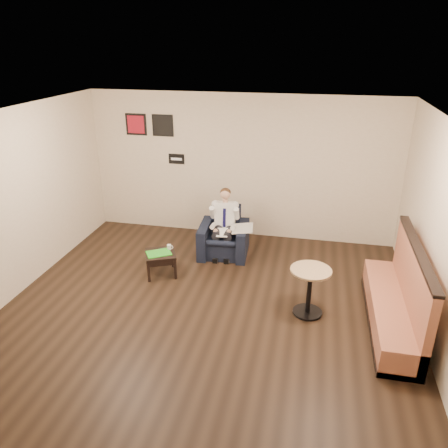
% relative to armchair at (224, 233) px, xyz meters
% --- Properties ---
extents(ground, '(6.00, 6.00, 0.00)m').
position_rel_armchair_xyz_m(ground, '(0.13, -2.03, -0.42)').
color(ground, black).
rests_on(ground, ground).
extents(wall_back, '(6.00, 0.02, 2.80)m').
position_rel_armchair_xyz_m(wall_back, '(0.13, 0.97, 0.98)').
color(wall_back, beige).
rests_on(wall_back, ground).
extents(wall_front, '(6.00, 0.02, 2.80)m').
position_rel_armchair_xyz_m(wall_front, '(0.13, -5.03, 0.98)').
color(wall_front, beige).
rests_on(wall_front, ground).
extents(wall_left, '(0.02, 6.00, 2.80)m').
position_rel_armchair_xyz_m(wall_left, '(-2.87, -2.03, 0.98)').
color(wall_left, beige).
rests_on(wall_left, ground).
extents(wall_right, '(0.02, 6.00, 2.80)m').
position_rel_armchair_xyz_m(wall_right, '(3.13, -2.03, 0.98)').
color(wall_right, beige).
rests_on(wall_right, ground).
extents(ceiling, '(6.00, 6.00, 0.02)m').
position_rel_armchair_xyz_m(ceiling, '(0.13, -2.03, 2.38)').
color(ceiling, white).
rests_on(ceiling, wall_back).
extents(seating_sign, '(0.32, 0.02, 0.20)m').
position_rel_armchair_xyz_m(seating_sign, '(-1.17, 0.95, 1.08)').
color(seating_sign, black).
rests_on(seating_sign, wall_back).
extents(art_print_left, '(0.42, 0.03, 0.42)m').
position_rel_armchair_xyz_m(art_print_left, '(-1.97, 0.95, 1.73)').
color(art_print_left, '#A81425').
rests_on(art_print_left, wall_back).
extents(art_print_right, '(0.42, 0.03, 0.42)m').
position_rel_armchair_xyz_m(art_print_right, '(-1.42, 0.95, 1.73)').
color(art_print_right, black).
rests_on(art_print_right, wall_back).
extents(armchair, '(0.93, 0.93, 0.84)m').
position_rel_armchair_xyz_m(armchair, '(0.00, 0.00, 0.00)').
color(armchair, black).
rests_on(armchair, ground).
extents(seated_man, '(0.61, 0.86, 1.16)m').
position_rel_armchair_xyz_m(seated_man, '(0.01, -0.11, 0.16)').
color(seated_man, silver).
rests_on(seated_man, armchair).
extents(lap_papers, '(0.23, 0.30, 0.01)m').
position_rel_armchair_xyz_m(lap_papers, '(0.01, -0.20, 0.10)').
color(lap_papers, white).
rests_on(lap_papers, seated_man).
extents(newspaper, '(0.42, 0.50, 0.01)m').
position_rel_armchair_xyz_m(newspaper, '(0.36, -0.07, 0.15)').
color(newspaper, silver).
rests_on(newspaper, armchair).
extents(side_table, '(0.65, 0.65, 0.40)m').
position_rel_armchair_xyz_m(side_table, '(-0.88, -0.97, -0.22)').
color(side_table, black).
rests_on(side_table, ground).
extents(green_folder, '(0.49, 0.45, 0.01)m').
position_rel_armchair_xyz_m(green_folder, '(-0.90, -1.00, -0.02)').
color(green_folder, green).
rests_on(green_folder, side_table).
extents(coffee_mug, '(0.10, 0.10, 0.08)m').
position_rel_armchair_xyz_m(coffee_mug, '(-0.78, -0.81, 0.02)').
color(coffee_mug, white).
rests_on(coffee_mug, side_table).
extents(smartphone, '(0.14, 0.09, 0.01)m').
position_rel_armchair_xyz_m(smartphone, '(-0.90, -0.83, -0.02)').
color(smartphone, black).
rests_on(smartphone, side_table).
extents(banquette, '(0.55, 2.31, 1.18)m').
position_rel_armchair_xyz_m(banquette, '(2.72, -1.64, 0.17)').
color(banquette, '#A35A3F').
rests_on(banquette, ground).
extents(cafe_table, '(0.67, 0.67, 0.73)m').
position_rel_armchair_xyz_m(cafe_table, '(1.60, -1.62, -0.06)').
color(cafe_table, '#A48159').
rests_on(cafe_table, ground).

